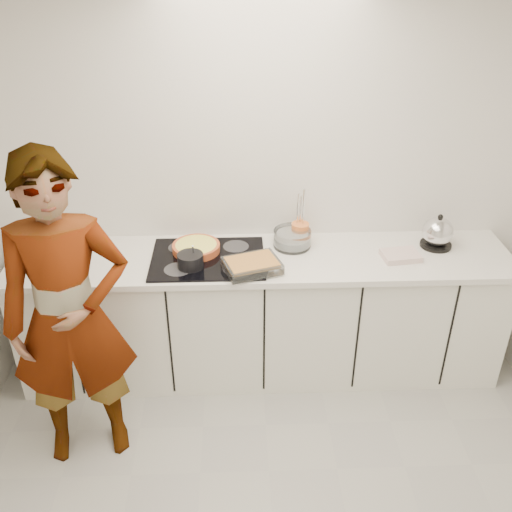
{
  "coord_description": "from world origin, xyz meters",
  "views": [
    {
      "loc": [
        -0.16,
        -1.89,
        2.75
      ],
      "look_at": [
        -0.05,
        1.05,
        1.05
      ],
      "focal_mm": 40.0,
      "sensor_mm": 36.0,
      "label": 1
    }
  ],
  "objects_px": {
    "baking_dish": "(252,265)",
    "cook": "(70,318)",
    "mixing_bowl": "(292,239)",
    "tart_dish": "(196,247)",
    "hob": "(208,259)",
    "kettle": "(438,233)",
    "saucepan": "(190,261)",
    "utensil_crock": "(300,233)"
  },
  "relations": [
    {
      "from": "baking_dish",
      "to": "cook",
      "type": "relative_size",
      "value": 0.21
    },
    {
      "from": "mixing_bowl",
      "to": "tart_dish",
      "type": "bearing_deg",
      "value": -173.72
    },
    {
      "from": "hob",
      "to": "tart_dish",
      "type": "relative_size",
      "value": 2.17
    },
    {
      "from": "mixing_bowl",
      "to": "kettle",
      "type": "height_order",
      "value": "kettle"
    },
    {
      "from": "hob",
      "to": "kettle",
      "type": "height_order",
      "value": "kettle"
    },
    {
      "from": "tart_dish",
      "to": "kettle",
      "type": "bearing_deg",
      "value": 1.19
    },
    {
      "from": "hob",
      "to": "mixing_bowl",
      "type": "relative_size",
      "value": 2.89
    },
    {
      "from": "hob",
      "to": "tart_dish",
      "type": "height_order",
      "value": "tart_dish"
    },
    {
      "from": "baking_dish",
      "to": "cook",
      "type": "xyz_separation_m",
      "value": [
        -0.99,
        -0.49,
        -0.02
      ]
    },
    {
      "from": "saucepan",
      "to": "cook",
      "type": "height_order",
      "value": "cook"
    },
    {
      "from": "saucepan",
      "to": "baking_dish",
      "type": "xyz_separation_m",
      "value": [
        0.38,
        -0.05,
        -0.01
      ]
    },
    {
      "from": "tart_dish",
      "to": "mixing_bowl",
      "type": "bearing_deg",
      "value": 6.28
    },
    {
      "from": "tart_dish",
      "to": "saucepan",
      "type": "xyz_separation_m",
      "value": [
        -0.02,
        -0.2,
        0.02
      ]
    },
    {
      "from": "utensil_crock",
      "to": "cook",
      "type": "relative_size",
      "value": 0.08
    },
    {
      "from": "tart_dish",
      "to": "saucepan",
      "type": "relative_size",
      "value": 1.67
    },
    {
      "from": "baking_dish",
      "to": "saucepan",
      "type": "bearing_deg",
      "value": 172.56
    },
    {
      "from": "tart_dish",
      "to": "utensil_crock",
      "type": "bearing_deg",
      "value": 9.23
    },
    {
      "from": "hob",
      "to": "tart_dish",
      "type": "bearing_deg",
      "value": 131.76
    },
    {
      "from": "tart_dish",
      "to": "utensil_crock",
      "type": "relative_size",
      "value": 2.29
    },
    {
      "from": "tart_dish",
      "to": "kettle",
      "type": "xyz_separation_m",
      "value": [
        1.59,
        0.03,
        0.06
      ]
    },
    {
      "from": "tart_dish",
      "to": "saucepan",
      "type": "bearing_deg",
      "value": -96.7
    },
    {
      "from": "kettle",
      "to": "utensil_crock",
      "type": "bearing_deg",
      "value": 175.0
    },
    {
      "from": "tart_dish",
      "to": "kettle",
      "type": "distance_m",
      "value": 1.59
    },
    {
      "from": "mixing_bowl",
      "to": "utensil_crock",
      "type": "xyz_separation_m",
      "value": [
        0.06,
        0.04,
        0.02
      ]
    },
    {
      "from": "tart_dish",
      "to": "baking_dish",
      "type": "xyz_separation_m",
      "value": [
        0.36,
        -0.25,
        0.01
      ]
    },
    {
      "from": "tart_dish",
      "to": "utensil_crock",
      "type": "height_order",
      "value": "utensil_crock"
    },
    {
      "from": "mixing_bowl",
      "to": "cook",
      "type": "bearing_deg",
      "value": -147.6
    },
    {
      "from": "saucepan",
      "to": "kettle",
      "type": "xyz_separation_m",
      "value": [
        1.61,
        0.23,
        0.04
      ]
    },
    {
      "from": "saucepan",
      "to": "mixing_bowl",
      "type": "bearing_deg",
      "value": 22.26
    },
    {
      "from": "mixing_bowl",
      "to": "kettle",
      "type": "distance_m",
      "value": 0.96
    },
    {
      "from": "kettle",
      "to": "utensil_crock",
      "type": "xyz_separation_m",
      "value": [
        -0.9,
        0.08,
        -0.03
      ]
    },
    {
      "from": "saucepan",
      "to": "hob",
      "type": "bearing_deg",
      "value": 47.64
    },
    {
      "from": "tart_dish",
      "to": "baking_dish",
      "type": "relative_size",
      "value": 0.85
    },
    {
      "from": "saucepan",
      "to": "cook",
      "type": "bearing_deg",
      "value": -138.82
    },
    {
      "from": "mixing_bowl",
      "to": "cook",
      "type": "height_order",
      "value": "cook"
    },
    {
      "from": "hob",
      "to": "baking_dish",
      "type": "bearing_deg",
      "value": -30.08
    },
    {
      "from": "baking_dish",
      "to": "utensil_crock",
      "type": "height_order",
      "value": "utensil_crock"
    },
    {
      "from": "hob",
      "to": "saucepan",
      "type": "xyz_separation_m",
      "value": [
        -0.1,
        -0.11,
        0.05
      ]
    },
    {
      "from": "hob",
      "to": "saucepan",
      "type": "bearing_deg",
      "value": -132.36
    },
    {
      "from": "saucepan",
      "to": "cook",
      "type": "relative_size",
      "value": 0.11
    },
    {
      "from": "hob",
      "to": "mixing_bowl",
      "type": "bearing_deg",
      "value": 15.83
    },
    {
      "from": "tart_dish",
      "to": "cook",
      "type": "xyz_separation_m",
      "value": [
        -0.64,
        -0.73,
        -0.01
      ]
    }
  ]
}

